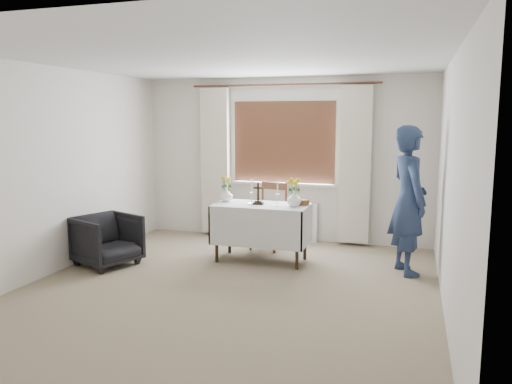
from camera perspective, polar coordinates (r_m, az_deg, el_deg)
ground at (r=5.64m, az=-3.30°, el=-11.08°), size 5.00×5.00×0.00m
altar_table at (r=6.62m, az=0.61°, el=-4.68°), size 1.24×0.64×0.76m
wooden_chair at (r=7.22m, az=1.43°, el=-2.76°), size 0.52×0.52×0.96m
armchair at (r=6.72m, az=-16.66°, el=-5.29°), size 0.93×0.92×0.66m
person at (r=6.28m, az=17.03°, el=-0.92°), size 0.66×0.78×1.80m
radiator at (r=7.78m, az=3.01°, el=-3.31°), size 1.10×0.10×0.60m
wooden_cross at (r=6.52m, az=0.25°, el=-0.15°), size 0.15×0.11×0.29m
candlestick_left at (r=6.56m, az=-0.52°, el=0.03°), size 0.09×0.09×0.32m
candlestick_right at (r=6.42m, az=2.46°, el=-0.21°), size 0.11×0.11×0.31m
flower_vase_left at (r=6.78m, az=-3.40°, el=-0.32°), size 0.18×0.18×0.18m
flower_vase_right at (r=6.39m, az=4.36°, el=-0.81°), size 0.22×0.22×0.19m
wicker_basket at (r=6.54m, az=5.28°, el=-1.14°), size 0.25×0.25×0.07m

